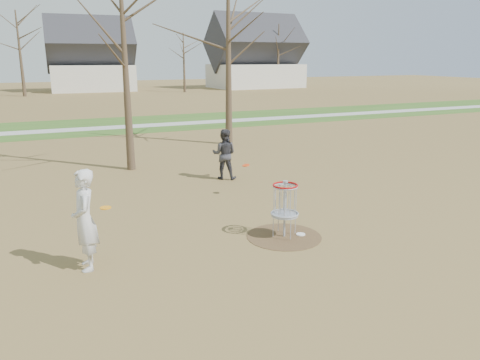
% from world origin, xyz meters
% --- Properties ---
extents(ground, '(160.00, 160.00, 0.00)m').
position_xyz_m(ground, '(0.00, 0.00, 0.00)').
color(ground, brown).
rests_on(ground, ground).
extents(green_band, '(160.00, 8.00, 0.01)m').
position_xyz_m(green_band, '(0.00, 21.00, 0.01)').
color(green_band, '#2D5119').
rests_on(green_band, ground).
extents(footpath, '(160.00, 1.50, 0.01)m').
position_xyz_m(footpath, '(0.00, 20.00, 0.01)').
color(footpath, '#9E9E99').
rests_on(footpath, green_band).
extents(dirt_circle, '(1.80, 1.80, 0.01)m').
position_xyz_m(dirt_circle, '(0.00, 0.00, 0.01)').
color(dirt_circle, '#47331E').
rests_on(dirt_circle, ground).
extents(player_standing, '(0.52, 0.77, 2.07)m').
position_xyz_m(player_standing, '(-4.50, 0.09, 1.03)').
color(player_standing, silver).
rests_on(player_standing, ground).
extents(player_throwing, '(1.08, 1.01, 1.77)m').
position_xyz_m(player_throwing, '(0.75, 5.73, 0.88)').
color(player_throwing, '#323237').
rests_on(player_throwing, ground).
extents(disc_grounded, '(0.22, 0.22, 0.02)m').
position_xyz_m(disc_grounded, '(0.42, -0.07, 0.02)').
color(disc_grounded, white).
rests_on(disc_grounded, dirt_circle).
extents(discs_in_play, '(4.87, 3.78, 0.36)m').
position_xyz_m(discs_in_play, '(-1.67, 1.73, 1.14)').
color(discs_in_play, '#F63E0C').
rests_on(discs_in_play, ground).
extents(disc_golf_basket, '(0.64, 0.64, 1.35)m').
position_xyz_m(disc_golf_basket, '(0.00, 0.00, 0.91)').
color(disc_golf_basket, '#9EA3AD').
rests_on(disc_golf_basket, ground).
extents(bare_trees, '(52.62, 44.98, 9.00)m').
position_xyz_m(bare_trees, '(1.78, 35.79, 5.35)').
color(bare_trees, '#382B1E').
rests_on(bare_trees, ground).
extents(houses_row, '(56.51, 10.01, 7.26)m').
position_xyz_m(houses_row, '(4.32, 52.56, 3.52)').
color(houses_row, silver).
rests_on(houses_row, ground).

